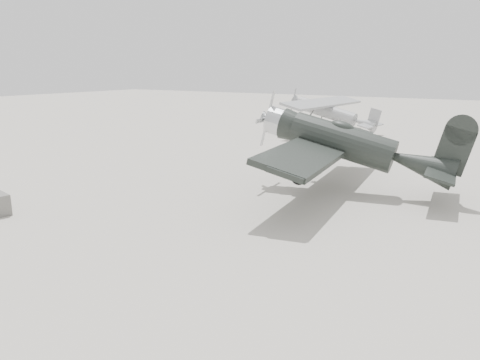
% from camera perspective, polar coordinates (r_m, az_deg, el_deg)
% --- Properties ---
extents(ground, '(160.00, 160.00, 0.00)m').
position_cam_1_polar(ground, '(16.55, -9.06, -6.34)').
color(ground, '#ABA497').
rests_on(ground, ground).
extents(lowwing_monoplane, '(9.18, 12.85, 4.13)m').
position_cam_1_polar(lowwing_monoplane, '(21.67, 13.45, 4.15)').
color(lowwing_monoplane, black).
rests_on(lowwing_monoplane, ground).
extents(highwing_monoplane, '(8.26, 11.63, 3.29)m').
position_cam_1_polar(highwing_monoplane, '(41.70, 10.91, 8.46)').
color(highwing_monoplane, gray).
rests_on(highwing_monoplane, ground).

